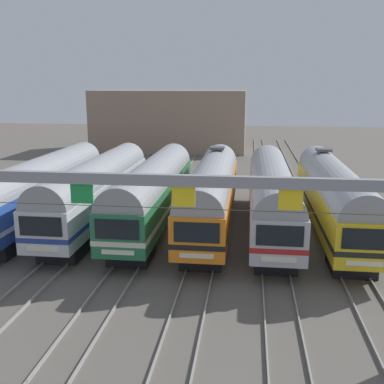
{
  "coord_description": "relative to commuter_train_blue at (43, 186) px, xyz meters",
  "views": [
    {
      "loc": [
        4.44,
        -30.35,
        9.84
      ],
      "look_at": [
        0.34,
        2.64,
        1.95
      ],
      "focal_mm": 42.96,
      "sensor_mm": 36.0,
      "label": 1
    }
  ],
  "objects": [
    {
      "name": "ground_plane",
      "position": [
        10.08,
        0.01,
        -2.69
      ],
      "size": [
        160.0,
        160.0,
        0.0
      ],
      "primitive_type": "plane",
      "color": "#5B564F"
    },
    {
      "name": "track_bed",
      "position": [
        10.08,
        17.01,
        -2.61
      ],
      "size": [
        21.66,
        70.0,
        0.15
      ],
      "color": "gray",
      "rests_on": "ground"
    },
    {
      "name": "commuter_train_blue",
      "position": [
        0.0,
        0.0,
        0.0
      ],
      "size": [
        2.88,
        18.06,
        4.77
      ],
      "color": "#284C9E",
      "rests_on": "ground"
    },
    {
      "name": "commuter_train_silver",
      "position": [
        4.03,
        0.0,
        0.0
      ],
      "size": [
        2.88,
        18.06,
        4.77
      ],
      "color": "silver",
      "rests_on": "ground"
    },
    {
      "name": "commuter_train_green",
      "position": [
        8.06,
        0.0,
        0.0
      ],
      "size": [
        2.88,
        18.06,
        4.77
      ],
      "color": "#236B42",
      "rests_on": "ground"
    },
    {
      "name": "commuter_train_orange",
      "position": [
        12.09,
        0.0,
        0.0
      ],
      "size": [
        2.88,
        18.06,
        5.05
      ],
      "color": "orange",
      "rests_on": "ground"
    },
    {
      "name": "commuter_train_stainless",
      "position": [
        16.12,
        0.0,
        0.0
      ],
      "size": [
        2.88,
        18.06,
        4.77
      ],
      "color": "#B2B5BA",
      "rests_on": "ground"
    },
    {
      "name": "commuter_train_yellow",
      "position": [
        20.15,
        0.0,
        0.0
      ],
      "size": [
        2.88,
        18.06,
        5.05
      ],
      "color": "gold",
      "rests_on": "ground"
    },
    {
      "name": "catenary_gantry",
      "position": [
        10.08,
        -13.49,
        2.66
      ],
      "size": [
        25.39,
        0.44,
        6.97
      ],
      "color": "gray",
      "rests_on": "ground"
    },
    {
      "name": "maintenance_building",
      "position": [
        2.75,
        38.04,
        1.73
      ],
      "size": [
        22.29,
        10.0,
        8.83
      ],
      "primitive_type": "cube",
      "color": "gray",
      "rests_on": "ground"
    }
  ]
}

